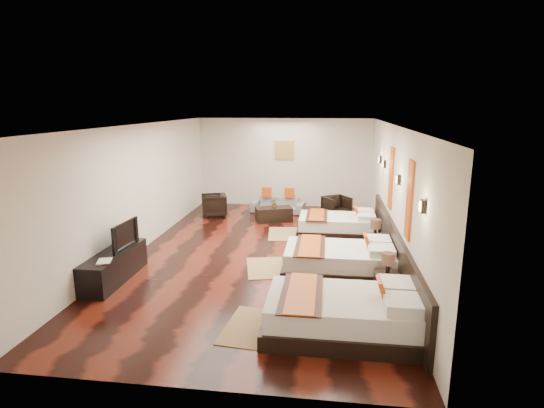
# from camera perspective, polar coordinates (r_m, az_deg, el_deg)

# --- Properties ---
(floor) EXTENTS (5.50, 9.50, 0.01)m
(floor) POSITION_cam_1_polar(r_m,az_deg,el_deg) (9.66, -1.34, -6.49)
(floor) COLOR black
(floor) RESTS_ON ground
(ceiling) EXTENTS (5.50, 9.50, 0.01)m
(ceiling) POSITION_cam_1_polar(r_m,az_deg,el_deg) (9.13, -1.44, 10.33)
(ceiling) COLOR white
(ceiling) RESTS_ON floor
(back_wall) EXTENTS (5.50, 0.01, 2.80)m
(back_wall) POSITION_cam_1_polar(r_m,az_deg,el_deg) (13.95, 1.64, 5.44)
(back_wall) COLOR silver
(back_wall) RESTS_ON floor
(left_wall) EXTENTS (0.01, 9.50, 2.80)m
(left_wall) POSITION_cam_1_polar(r_m,az_deg,el_deg) (10.09, -17.03, 2.00)
(left_wall) COLOR silver
(left_wall) RESTS_ON floor
(right_wall) EXTENTS (0.01, 9.50, 2.80)m
(right_wall) POSITION_cam_1_polar(r_m,az_deg,el_deg) (9.28, 15.64, 1.18)
(right_wall) COLOR silver
(right_wall) RESTS_ON floor
(headboard_panel) EXTENTS (0.08, 6.60, 0.90)m
(headboard_panel) POSITION_cam_1_polar(r_m,az_deg,el_deg) (8.75, 15.71, -5.97)
(headboard_panel) COLOR black
(headboard_panel) RESTS_ON floor
(bed_near) EXTENTS (2.25, 1.41, 0.86)m
(bed_near) POSITION_cam_1_polar(r_m,az_deg,el_deg) (6.48, 9.49, -14.02)
(bed_near) COLOR black
(bed_near) RESTS_ON floor
(bed_mid) EXTENTS (2.16, 1.36, 0.83)m
(bed_mid) POSITION_cam_1_polar(r_m,az_deg,el_deg) (8.53, 9.03, -7.32)
(bed_mid) COLOR black
(bed_mid) RESTS_ON floor
(bed_far) EXTENTS (1.98, 1.24, 0.75)m
(bed_far) POSITION_cam_1_polar(r_m,az_deg,el_deg) (11.04, 8.70, -2.75)
(bed_far) COLOR black
(bed_far) RESTS_ON floor
(nightstand_a) EXTENTS (0.40, 0.40, 0.80)m
(nightstand_a) POSITION_cam_1_polar(r_m,az_deg,el_deg) (7.71, 14.83, -9.88)
(nightstand_a) COLOR black
(nightstand_a) RESTS_ON floor
(nightstand_b) EXTENTS (0.42, 0.42, 0.82)m
(nightstand_b) POSITION_cam_1_polar(r_m,az_deg,el_deg) (9.68, 13.31, -5.01)
(nightstand_b) COLOR black
(nightstand_b) RESTS_ON floor
(jute_mat_near) EXTENTS (0.87, 1.27, 0.01)m
(jute_mat_near) POSITION_cam_1_polar(r_m,az_deg,el_deg) (6.68, -2.71, -15.78)
(jute_mat_near) COLOR #95764C
(jute_mat_near) RESTS_ON floor
(jute_mat_mid) EXTENTS (0.99, 1.33, 0.01)m
(jute_mat_mid) POSITION_cam_1_polar(r_m,az_deg,el_deg) (8.83, -0.79, -8.37)
(jute_mat_mid) COLOR #95764C
(jute_mat_mid) RESTS_ON floor
(jute_mat_far) EXTENTS (0.87, 1.27, 0.01)m
(jute_mat_far) POSITION_cam_1_polar(r_m,az_deg,el_deg) (11.06, 1.52, -3.93)
(jute_mat_far) COLOR #95764C
(jute_mat_far) RESTS_ON floor
(tv_console) EXTENTS (0.50, 1.80, 0.55)m
(tv_console) POSITION_cam_1_polar(r_m,az_deg,el_deg) (8.68, -20.00, -7.66)
(tv_console) COLOR black
(tv_console) RESTS_ON floor
(tv) EXTENTS (0.18, 0.90, 0.51)m
(tv) POSITION_cam_1_polar(r_m,az_deg,el_deg) (8.72, -19.20, -3.84)
(tv) COLOR black
(tv) RESTS_ON tv_console
(book) EXTENTS (0.32, 0.37, 0.03)m
(book) POSITION_cam_1_polar(r_m,az_deg,el_deg) (8.13, -21.97, -7.06)
(book) COLOR black
(book) RESTS_ON tv_console
(figurine) EXTENTS (0.38, 0.38, 0.33)m
(figurine) POSITION_cam_1_polar(r_m,az_deg,el_deg) (9.13, -18.23, -3.60)
(figurine) COLOR brown
(figurine) RESTS_ON tv_console
(sofa) EXTENTS (1.68, 0.83, 0.47)m
(sofa) POSITION_cam_1_polar(r_m,az_deg,el_deg) (13.22, 0.79, -0.10)
(sofa) COLOR slate
(sofa) RESTS_ON floor
(armchair_left) EXTENTS (0.90, 0.89, 0.65)m
(armchair_left) POSITION_cam_1_polar(r_m,az_deg,el_deg) (12.88, -7.64, -0.15)
(armchair_left) COLOR black
(armchair_left) RESTS_ON floor
(armchair_right) EXTENTS (0.93, 0.94, 0.62)m
(armchair_right) POSITION_cam_1_polar(r_m,az_deg,el_deg) (12.77, 8.48, -0.35)
(armchair_right) COLOR black
(armchair_right) RESTS_ON floor
(coffee_table) EXTENTS (1.11, 0.80, 0.40)m
(coffee_table) POSITION_cam_1_polar(r_m,az_deg,el_deg) (12.22, 0.22, -1.36)
(coffee_table) COLOR black
(coffee_table) RESTS_ON floor
(table_plant) EXTENTS (0.28, 0.26, 0.26)m
(table_plant) POSITION_cam_1_polar(r_m,az_deg,el_deg) (12.14, 0.33, 0.16)
(table_plant) COLOR #2B561C
(table_plant) RESTS_ON coffee_table
(orange_panel_a) EXTENTS (0.04, 0.40, 1.30)m
(orange_panel_a) POSITION_cam_1_polar(r_m,az_deg,el_deg) (7.38, 17.61, 0.50)
(orange_panel_a) COLOR #D86014
(orange_panel_a) RESTS_ON right_wall
(orange_panel_b) EXTENTS (0.04, 0.40, 1.30)m
(orange_panel_b) POSITION_cam_1_polar(r_m,az_deg,el_deg) (9.52, 15.38, 3.32)
(orange_panel_b) COLOR #D86014
(orange_panel_b) RESTS_ON right_wall
(sconce_near) EXTENTS (0.07, 0.12, 0.18)m
(sconce_near) POSITION_cam_1_polar(r_m,az_deg,el_deg) (6.29, 19.15, -0.30)
(sconce_near) COLOR black
(sconce_near) RESTS_ON right_wall
(sconce_mid) EXTENTS (0.07, 0.12, 0.18)m
(sconce_mid) POSITION_cam_1_polar(r_m,az_deg,el_deg) (8.42, 16.25, 3.09)
(sconce_mid) COLOR black
(sconce_mid) RESTS_ON right_wall
(sconce_far) EXTENTS (0.07, 0.12, 0.18)m
(sconce_far) POSITION_cam_1_polar(r_m,az_deg,el_deg) (10.57, 14.52, 5.11)
(sconce_far) COLOR black
(sconce_far) RESTS_ON right_wall
(sconce_lounge) EXTENTS (0.07, 0.12, 0.18)m
(sconce_lounge) POSITION_cam_1_polar(r_m,az_deg,el_deg) (11.46, 13.99, 5.71)
(sconce_lounge) COLOR black
(sconce_lounge) RESTS_ON right_wall
(gold_artwork) EXTENTS (0.60, 0.04, 0.60)m
(gold_artwork) POSITION_cam_1_polar(r_m,az_deg,el_deg) (13.88, 1.64, 7.07)
(gold_artwork) COLOR #AD873F
(gold_artwork) RESTS_ON back_wall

